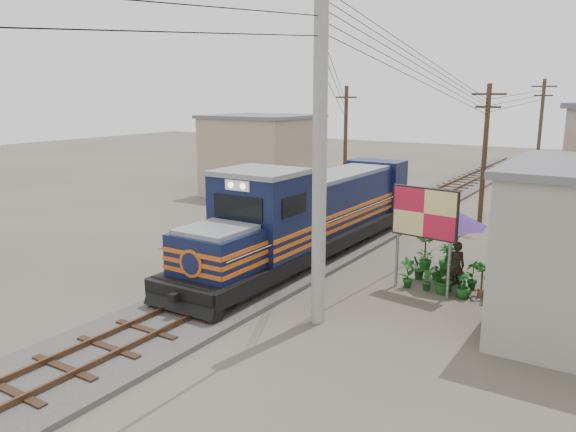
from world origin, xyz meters
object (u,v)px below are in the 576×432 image
Objects in this scene: market_umbrella at (452,218)px; vendor at (455,266)px; billboard at (424,216)px; locomotive at (311,217)px.

vendor is (0.42, -0.69, -1.49)m from market_umbrella.
vendor is at bearing 44.54° from billboard.
billboard is 2.04× the size of vendor.
locomotive is 4.36× the size of billboard.
locomotive is 5.07× the size of market_umbrella.
billboard is at bearing -110.03° from market_umbrella.
billboard is (5.19, -1.61, 0.94)m from locomotive.
vendor is at bearing -8.57° from locomotive.
market_umbrella is 1.75× the size of vendor.
locomotive is at bearing 170.55° from billboard.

